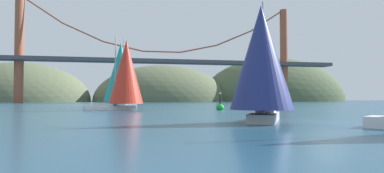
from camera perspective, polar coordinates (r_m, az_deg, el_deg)
The scene contains 9 objects.
ground_plane at distance 25.32m, azimuth 21.29°, elevation -5.53°, with size 360.00×360.00×0.00m, color navy.
headland_right at distance 172.73m, azimuth 13.49°, elevation -2.40°, with size 73.44×44.00×42.43m, color #4C5B3D.
headland_center at distance 157.31m, azimuth -4.95°, elevation -2.50°, with size 62.10×44.00×33.10m, color #5B6647.
headland_left at distance 161.54m, azimuth -26.61°, elevation -2.29°, with size 57.04×44.00×33.22m, color #5B6647.
suspension_bridge at distance 117.79m, azimuth -5.02°, elevation 4.79°, with size 126.41×6.00×34.50m.
sailboat_teal_sail at distance 59.68m, azimuth -11.76°, elevation 2.21°, with size 6.97×9.99×11.67m.
sailboat_scarlet_sail at distance 46.93m, azimuth -11.01°, elevation 2.21°, with size 8.17×5.37×9.75m.
sailboat_navy_sail at distance 22.78m, azimuth 11.50°, elevation 4.24°, with size 5.86×7.39×8.28m.
channel_buoy at distance 47.13m, azimuth 4.71°, elevation -3.47°, with size 1.10×1.10×2.64m.
Camera 1 is at (-13.77, -21.18, 1.66)m, focal length 32.02 mm.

